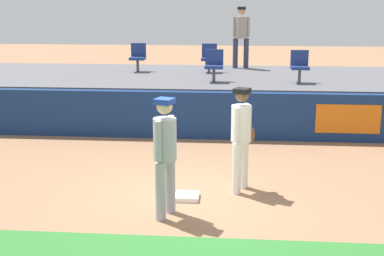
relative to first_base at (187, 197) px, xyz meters
name	(u,v)px	position (x,y,z in m)	size (l,w,h in m)	color
ground_plane	(192,199)	(0.09, 0.01, -0.04)	(60.00, 60.00, 0.00)	#936B4C
first_base	(187,197)	(0.00, 0.00, 0.00)	(0.40, 0.40, 0.08)	white
player_fielder_home	(242,132)	(0.91, 0.50, 1.02)	(0.50, 0.51, 1.84)	white
player_runner_visitor	(165,149)	(-0.27, -0.75, 1.05)	(0.46, 0.50, 1.88)	#9EA3AD
field_wall	(207,115)	(0.11, 4.05, 0.53)	(18.00, 0.26, 1.15)	navy
bleacher_platform	(212,96)	(0.09, 6.62, 0.55)	(18.00, 4.80, 1.17)	#59595E
seat_back_center	(209,56)	(-0.02, 7.29, 1.61)	(0.45, 0.44, 0.84)	#4C4C51
seat_front_right	(300,65)	(2.43, 5.49, 1.61)	(0.46, 0.44, 0.84)	#4C4C51
seat_back_left	(138,56)	(-2.16, 7.29, 1.61)	(0.45, 0.44, 0.84)	#4C4C51
seat_front_center	(214,64)	(0.20, 5.49, 1.61)	(0.48, 0.44, 0.84)	#4C4C51
spectator_hooded	(241,33)	(0.91, 8.34, 2.23)	(0.53, 0.36, 1.89)	#33384C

